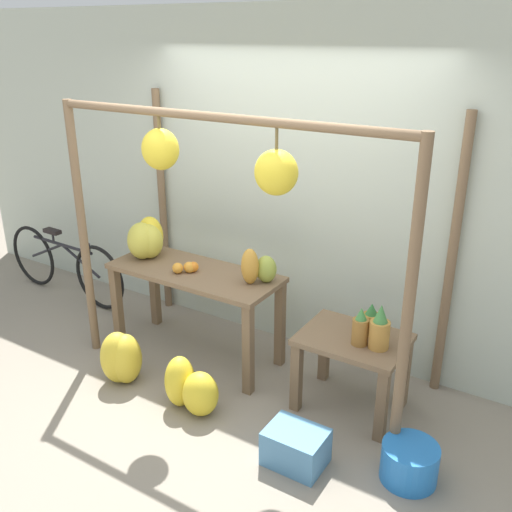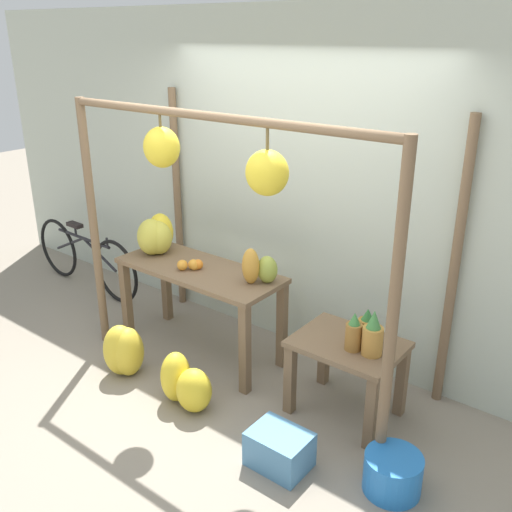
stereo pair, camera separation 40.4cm
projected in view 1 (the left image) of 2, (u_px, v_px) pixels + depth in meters
ground_plane at (200, 415)px, 4.14m from camera, size 20.00×20.00×0.00m
shop_wall_back at (293, 187)px, 4.67m from camera, size 8.00×0.08×2.80m
stall_awning at (236, 200)px, 3.97m from camera, size 2.76×1.14×2.12m
display_table_main at (195, 286)px, 4.68m from camera, size 1.44×0.58×0.78m
display_table_side at (352, 353)px, 4.07m from camera, size 0.74×0.57×0.59m
banana_pile_on_table at (147, 239)px, 4.85m from camera, size 0.36×0.46×0.33m
orange_pile at (187, 268)px, 4.57m from camera, size 0.17×0.18×0.09m
pineapple_cluster at (372, 327)px, 3.90m from camera, size 0.25×0.29×0.32m
banana_pile_ground_left at (122, 359)px, 4.47m from camera, size 0.40×0.40×0.43m
banana_pile_ground_right at (190, 387)px, 4.13m from camera, size 0.50×0.32×0.40m
fruit_crate_white at (296, 447)px, 3.64m from camera, size 0.38×0.29×0.25m
blue_bucket at (409, 463)px, 3.51m from camera, size 0.35×0.35×0.25m
parked_bicycle at (65, 265)px, 5.87m from camera, size 1.70×0.09×0.71m
papaya_pile at (258, 268)px, 4.35m from camera, size 0.26×0.25×0.29m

